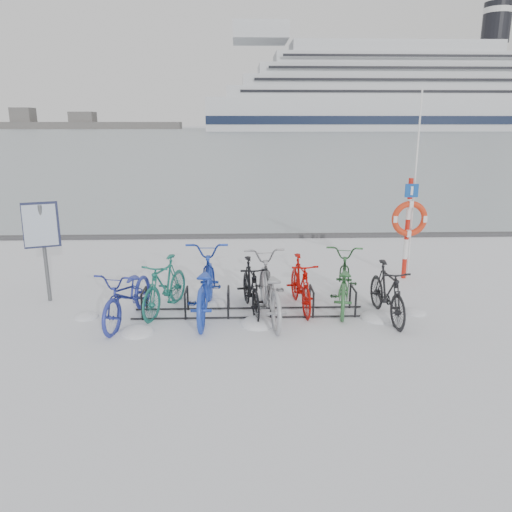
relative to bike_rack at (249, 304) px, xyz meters
name	(u,v)px	position (x,y,z in m)	size (l,w,h in m)	color
ground	(249,314)	(0.00, 0.00, -0.18)	(900.00, 900.00, 0.00)	white
ice_sheet	(239,133)	(0.00, 155.00, -0.17)	(400.00, 298.00, 0.02)	#A0ACB5
quay_edge	(245,236)	(0.00, 5.90, -0.13)	(400.00, 0.25, 0.10)	#3F3F42
bike_rack	(249,304)	(0.00, 0.00, 0.00)	(4.00, 0.48, 0.46)	black
info_board	(42,231)	(-3.70, 0.77, 1.15)	(0.66, 0.42, 1.85)	#595B5E
lifebuoy_station	(409,219)	(3.34, 1.89, 1.11)	(0.74, 0.22, 3.85)	red
cruise_ferry	(388,97)	(57.58, 191.30, 12.43)	(140.95, 26.58, 46.31)	silver
shoreline	(0,123)	(-122.02, 260.00, 2.61)	(180.00, 12.00, 9.50)	#4F4F4F
bike_0	(128,293)	(-2.01, -0.20, 0.30)	(0.64, 1.84, 0.96)	navy
bike_1	(165,284)	(-1.47, 0.22, 0.31)	(0.46, 1.64, 0.99)	#1A6356
bike_2	(204,282)	(-0.77, 0.03, 0.39)	(0.76, 2.19, 1.15)	#1D3EB3
bike_3	(251,285)	(0.03, 0.13, 0.30)	(0.45, 1.59, 0.96)	black
bike_4	(269,286)	(0.33, -0.11, 0.36)	(0.72, 2.07, 1.09)	#999B9F
bike_5	(301,282)	(0.92, 0.27, 0.30)	(0.45, 1.60, 0.96)	#AA0904
bike_6	(343,279)	(1.69, 0.35, 0.33)	(0.67, 1.93, 1.01)	#2D6032
bike_7	(387,290)	(2.32, -0.24, 0.31)	(0.46, 1.62, 0.97)	black
snow_drifts	(263,319)	(0.22, -0.24, -0.18)	(6.07, 2.09, 0.21)	white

